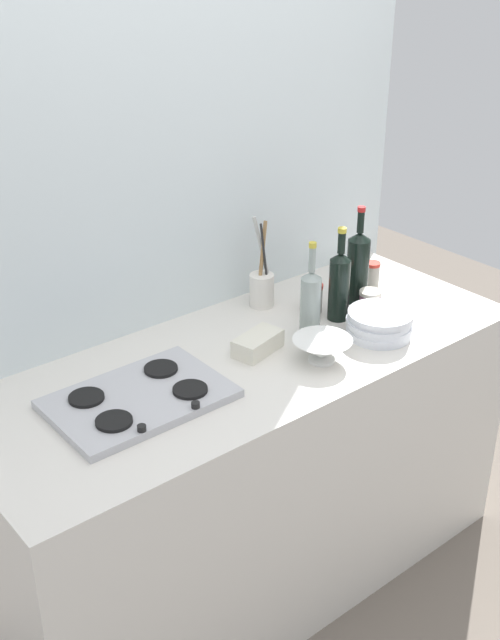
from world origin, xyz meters
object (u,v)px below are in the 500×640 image
wine_bottle_leftmost (311,303)px  mixing_bowl (322,349)px  wine_bottle_mid_right (339,284)px  condiment_jar_front (312,298)px  butter_dish (257,343)px  condiment_jar_spare (372,274)px  utensil_crock (262,286)px  wine_bottle_mid_left (358,266)px  plate_stack (380,323)px  stovetop_hob (139,398)px  condiment_jar_rear (370,301)px

wine_bottle_leftmost → mixing_bowl: size_ratio=1.77×
wine_bottle_mid_right → mixing_bowl: size_ratio=1.76×
mixing_bowl → condiment_jar_front: bearing=52.2°
butter_dish → condiment_jar_spare: condiment_jar_spare is taller
wine_bottle_mid_right → utensil_crock: bearing=119.0°
wine_bottle_mid_left → condiment_jar_front: size_ratio=3.44×
plate_stack → stovetop_hob: bearing=169.4°
butter_dish → condiment_jar_rear: bearing=-4.0°
wine_bottle_leftmost → wine_bottle_mid_right: size_ratio=1.00×
condiment_jar_spare → butter_dish: bearing=-170.4°
condiment_jar_rear → condiment_jar_spare: 0.21m
utensil_crock → condiment_jar_front: 0.18m
plate_stack → butter_dish: 0.41m
plate_stack → butter_dish: size_ratio=1.31×
wine_bottle_mid_right → condiment_jar_spare: 0.31m
wine_bottle_mid_right → butter_dish: 0.37m
wine_bottle_leftmost → wine_bottle_mid_left: bearing=16.0°
condiment_jar_rear → condiment_jar_spare: bearing=41.0°
wine_bottle_mid_left → utensil_crock: wine_bottle_mid_left is taller
butter_dish → utensil_crock: 0.33m
wine_bottle_mid_left → butter_dish: (-0.49, -0.06, -0.11)m
wine_bottle_mid_left → wine_bottle_mid_right: bearing=-159.5°
plate_stack → wine_bottle_leftmost: (-0.18, 0.14, 0.08)m
mixing_bowl → butter_dish: mixing_bowl is taller
wine_bottle_mid_left → mixing_bowl: size_ratio=1.90×
condiment_jar_front → utensil_crock: bearing=124.2°
wine_bottle_mid_right → condiment_jar_spare: size_ratio=3.43×
stovetop_hob → wine_bottle_leftmost: bearing=-1.4°
condiment_jar_rear → wine_bottle_mid_left: bearing=74.2°
stovetop_hob → wine_bottle_mid_right: size_ratio=1.52×
mixing_bowl → plate_stack: bearing=0.4°
plate_stack → condiment_jar_front: bearing=100.8°
stovetop_hob → wine_bottle_leftmost: size_ratio=1.51×
stovetop_hob → utensil_crock: 0.71m
wine_bottle_leftmost → butter_dish: bearing=170.7°
mixing_bowl → butter_dish: 0.20m
utensil_crock → condiment_jar_rear: 0.37m
utensil_crock → condiment_jar_rear: (0.25, -0.27, -0.03)m
wine_bottle_leftmost → butter_dish: size_ratio=1.96×
wine_bottle_mid_left → mixing_bowl: wine_bottle_mid_left is taller
mixing_bowl → condiment_jar_spare: bearing=28.1°
condiment_jar_spare → condiment_jar_front: bearing=-178.1°
stovetop_hob → wine_bottle_leftmost: wine_bottle_leftmost is taller
wine_bottle_mid_right → butter_dish: bearing=-179.6°
stovetop_hob → condiment_jar_rear: condiment_jar_rear is taller
plate_stack → condiment_jar_spare: size_ratio=2.30×
butter_dish → utensil_crock: size_ratio=0.52×
wine_bottle_leftmost → utensil_crock: (0.03, 0.27, -0.05)m
wine_bottle_mid_left → utensil_crock: size_ratio=1.08×
plate_stack → condiment_jar_rear: bearing=53.6°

